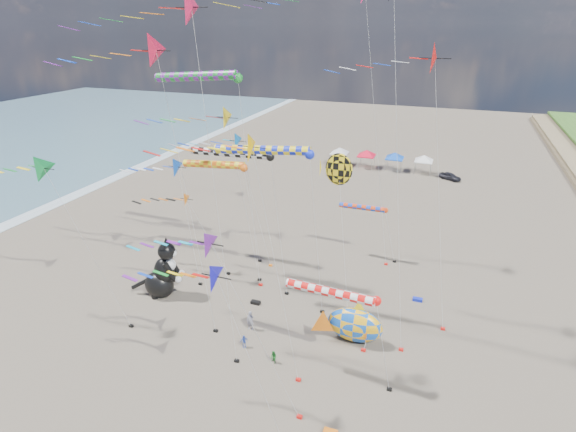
% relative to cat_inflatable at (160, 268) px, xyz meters
% --- Properties ---
extents(ground, '(260.00, 260.00, 0.00)m').
position_rel_cat_inflatable_xyz_m(ground, '(11.33, -11.73, -2.98)').
color(ground, brown).
rests_on(ground, ground).
extents(delta_kite_0, '(10.81, 2.17, 18.28)m').
position_rel_cat_inflatable_xyz_m(delta_kite_0, '(12.12, -6.28, 13.89)').
color(delta_kite_0, '#FFB903').
rests_on(delta_kite_0, ground).
extents(delta_kite_1, '(10.52, 2.52, 23.32)m').
position_rel_cat_inflatable_xyz_m(delta_kite_1, '(22.46, 3.69, 18.83)').
color(delta_kite_1, red).
rests_on(delta_kite_1, ground).
extents(delta_kite_2, '(13.69, 2.39, 17.65)m').
position_rel_cat_inflatable_xyz_m(delta_kite_2, '(3.29, 4.81, 13.16)').
color(delta_kite_2, yellow).
rests_on(delta_kite_2, ground).
extents(delta_kite_3, '(9.26, 2.14, 12.98)m').
position_rel_cat_inflatable_xyz_m(delta_kite_3, '(-0.93, 2.85, 8.64)').
color(delta_kite_3, blue).
rests_on(delta_kite_3, ground).
extents(delta_kite_4, '(10.88, 2.04, 14.55)m').
position_rel_cat_inflatable_xyz_m(delta_kite_4, '(3.49, 8.79, 10.20)').
color(delta_kite_4, blue).
rests_on(delta_kite_4, ground).
extents(delta_kite_5, '(12.04, 2.36, 15.39)m').
position_rel_cat_inflatable_xyz_m(delta_kite_5, '(-4.95, -5.24, 10.96)').
color(delta_kite_5, '#0F8439').
rests_on(delta_kite_5, ground).
extents(delta_kite_7, '(9.16, 1.94, 13.11)m').
position_rel_cat_inflatable_xyz_m(delta_kite_7, '(12.86, -11.80, 8.85)').
color(delta_kite_7, '#1510B6').
rests_on(delta_kite_7, ground).
extents(delta_kite_8, '(11.80, 2.41, 26.45)m').
position_rel_cat_inflatable_xyz_m(delta_kite_8, '(7.47, -6.02, 21.96)').
color(delta_kite_8, '#DE1848').
rests_on(delta_kite_8, ground).
extents(delta_kite_9, '(9.81, 1.92, 13.55)m').
position_rel_cat_inflatable_xyz_m(delta_kite_9, '(12.29, -9.46, 9.28)').
color(delta_kite_9, '#681D8E').
rests_on(delta_kite_9, ground).
extents(delta_kite_11, '(9.20, 1.64, 8.96)m').
position_rel_cat_inflatable_xyz_m(delta_kite_11, '(-0.02, 5.65, 4.74)').
color(delta_kite_11, orange).
rests_on(delta_kite_11, ground).
extents(delta_kite_12, '(13.49, 2.61, 23.94)m').
position_rel_cat_inflatable_xyz_m(delta_kite_12, '(3.12, -3.28, 19.37)').
color(delta_kite_12, red).
rests_on(delta_kite_12, ground).
extents(windsock_0, '(10.04, 0.80, 15.10)m').
position_rel_cat_inflatable_xyz_m(windsock_0, '(10.05, 2.52, 11.67)').
color(windsock_0, '#1428D1').
rests_on(windsock_0, ground).
extents(windsock_1, '(9.30, 0.73, 14.01)m').
position_rel_cat_inflatable_xyz_m(windsock_1, '(6.30, 4.23, 10.59)').
color(windsock_1, black).
rests_on(windsock_1, ground).
extents(windsock_2, '(6.69, 0.61, 6.31)m').
position_rel_cat_inflatable_xyz_m(windsock_2, '(16.52, 14.31, 2.96)').
color(windsock_2, '#E64010').
rests_on(windsock_2, ground).
extents(windsock_3, '(8.09, 0.70, 7.64)m').
position_rel_cat_inflatable_xyz_m(windsock_3, '(18.14, -4.91, 4.26)').
color(windsock_3, red).
rests_on(windsock_3, ground).
extents(windsock_4, '(8.67, 0.84, 11.07)m').
position_rel_cat_inflatable_xyz_m(windsock_4, '(1.59, 9.34, 7.63)').
color(windsock_4, orange).
rests_on(windsock_4, ground).
extents(windsock_5, '(10.08, 0.86, 20.38)m').
position_rel_cat_inflatable_xyz_m(windsock_5, '(2.47, 5.67, 16.89)').
color(windsock_5, '#198C2C').
rests_on(windsock_5, ground).
extents(angelfish_kite, '(3.74, 3.02, 14.96)m').
position_rel_cat_inflatable_xyz_m(angelfish_kite, '(15.97, 2.82, 10.55)').
color(angelfish_kite, yellow).
rests_on(angelfish_kite, ground).
extents(cat_inflatable, '(4.86, 3.40, 5.96)m').
position_rel_cat_inflatable_xyz_m(cat_inflatable, '(0.00, 0.00, 0.00)').
color(cat_inflatable, black).
rests_on(cat_inflatable, ground).
extents(fish_inflatable, '(6.17, 3.14, 3.93)m').
position_rel_cat_inflatable_xyz_m(fish_inflatable, '(18.82, -0.39, -1.38)').
color(fish_inflatable, blue).
rests_on(fish_inflatable, ground).
extents(person_adult, '(0.65, 0.43, 1.79)m').
position_rel_cat_inflatable_xyz_m(person_adult, '(10.19, -1.96, -2.08)').
color(person_adult, gray).
rests_on(person_adult, ground).
extents(child_green, '(0.66, 0.61, 1.08)m').
position_rel_cat_inflatable_xyz_m(child_green, '(13.59, -5.12, -2.44)').
color(child_green, '#207B28').
rests_on(child_green, ground).
extents(child_blue, '(0.69, 0.67, 1.16)m').
position_rel_cat_inflatable_xyz_m(child_blue, '(10.66, -4.26, -2.40)').
color(child_blue, '#3353B7').
rests_on(child_blue, ground).
extents(kite_bag_0, '(0.90, 0.44, 0.30)m').
position_rel_cat_inflatable_xyz_m(kite_bag_0, '(23.30, 7.44, -2.83)').
color(kite_bag_0, '#1222BB').
rests_on(kite_bag_0, ground).
extents(kite_bag_1, '(0.90, 0.44, 0.30)m').
position_rel_cat_inflatable_xyz_m(kite_bag_1, '(9.04, 1.70, -2.83)').
color(kite_bag_1, black).
rests_on(kite_bag_1, ground).
extents(tent_row, '(19.20, 4.20, 3.80)m').
position_rel_cat_inflatable_xyz_m(tent_row, '(12.83, 48.27, 0.17)').
color(tent_row, silver).
rests_on(tent_row, ground).
extents(parked_car, '(3.87, 3.02, 1.23)m').
position_rel_cat_inflatable_xyz_m(parked_car, '(24.99, 46.27, -2.36)').
color(parked_car, '#26262D').
rests_on(parked_car, ground).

